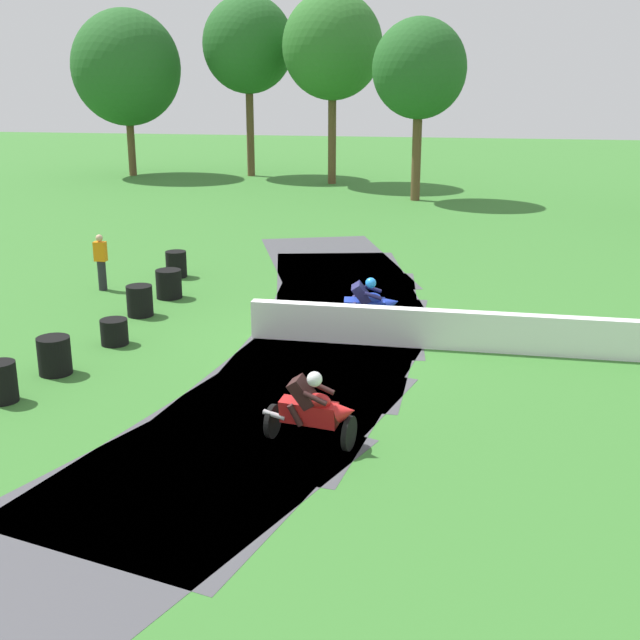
% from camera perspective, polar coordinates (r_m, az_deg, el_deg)
% --- Properties ---
extents(ground_plane, '(120.00, 120.00, 0.00)m').
position_cam_1_polar(ground_plane, '(19.41, 0.84, -1.47)').
color(ground_plane, '#38752D').
extents(track_asphalt, '(7.37, 25.44, 0.01)m').
position_cam_1_polar(track_asphalt, '(19.54, -1.09, -1.34)').
color(track_asphalt, '#47474C').
rests_on(track_asphalt, ground).
extents(safety_barrier, '(14.28, 0.72, 0.90)m').
position_cam_1_polar(safety_barrier, '(19.10, 16.43, -1.08)').
color(safety_barrier, white).
rests_on(safety_barrier, ground).
extents(motorcycle_lead_red, '(1.71, 0.97, 1.43)m').
position_cam_1_polar(motorcycle_lead_red, '(13.95, -0.49, -6.21)').
color(motorcycle_lead_red, black).
rests_on(motorcycle_lead_red, ground).
extents(motorcycle_chase_blue, '(1.68, 0.89, 1.43)m').
position_cam_1_polar(motorcycle_chase_blue, '(20.10, 3.32, 1.08)').
color(motorcycle_chase_blue, black).
rests_on(motorcycle_chase_blue, ground).
extents(tire_stack_near, '(0.59, 0.59, 0.80)m').
position_cam_1_polar(tire_stack_near, '(16.98, -21.16, -4.02)').
color(tire_stack_near, black).
rests_on(tire_stack_near, ground).
extents(tire_stack_mid_a, '(0.69, 0.69, 0.80)m').
position_cam_1_polar(tire_stack_mid_a, '(18.13, -17.89, -2.36)').
color(tire_stack_mid_a, black).
rests_on(tire_stack_mid_a, ground).
extents(tire_stack_mid_b, '(0.63, 0.63, 0.60)m').
position_cam_1_polar(tire_stack_mid_b, '(19.70, -14.04, -0.80)').
color(tire_stack_mid_b, black).
rests_on(tire_stack_mid_b, ground).
extents(tire_stack_far, '(0.67, 0.67, 0.80)m').
position_cam_1_polar(tire_stack_far, '(21.80, -12.36, 1.31)').
color(tire_stack_far, black).
rests_on(tire_stack_far, ground).
extents(tire_stack_extra_a, '(0.71, 0.71, 0.80)m').
position_cam_1_polar(tire_stack_extra_a, '(23.35, -10.41, 2.47)').
color(tire_stack_extra_a, black).
rests_on(tire_stack_extra_a, ground).
extents(tire_stack_extra_b, '(0.64, 0.64, 0.80)m').
position_cam_1_polar(tire_stack_extra_b, '(25.70, -9.91, 3.83)').
color(tire_stack_extra_b, black).
rests_on(tire_stack_extra_b, ground).
extents(track_marshal, '(0.34, 0.24, 1.63)m').
position_cam_1_polar(track_marshal, '(24.52, -14.90, 3.87)').
color(track_marshal, '#232328').
rests_on(track_marshal, ground).
extents(tree_far_left, '(5.34, 5.34, 10.07)m').
position_cam_1_polar(tree_far_left, '(46.01, 0.87, 18.39)').
color(tree_far_left, brown).
rests_on(tree_far_left, ground).
extents(tree_far_right, '(6.24, 6.24, 9.44)m').
position_cam_1_polar(tree_far_right, '(50.88, -13.26, 16.61)').
color(tree_far_right, brown).
rests_on(tree_far_right, ground).
extents(tree_mid_rise, '(5.20, 5.20, 10.16)m').
position_cam_1_polar(tree_mid_rise, '(49.64, -4.99, 18.42)').
color(tree_mid_rise, brown).
rests_on(tree_mid_rise, ground).
extents(tree_distant, '(4.40, 4.40, 8.44)m').
position_cam_1_polar(tree_distant, '(40.26, 6.89, 16.84)').
color(tree_distant, brown).
rests_on(tree_distant, ground).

